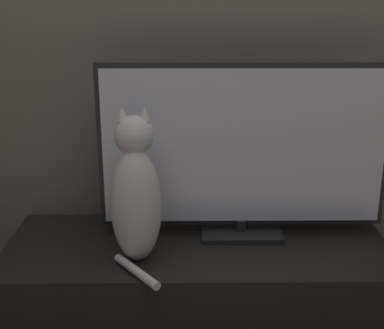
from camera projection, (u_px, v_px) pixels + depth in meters
name	position (u px, v px, depth m)	size (l,w,h in m)	color
wall_back	(197.00, 21.00, 2.00)	(4.80, 0.05, 2.60)	#756B5B
tv_stand	(197.00, 308.00, 2.02)	(1.39, 0.54, 0.53)	black
tv	(243.00, 151.00, 1.91)	(1.04, 0.18, 0.64)	black
cat	(136.00, 195.00, 1.76)	(0.18, 0.31, 0.52)	silver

